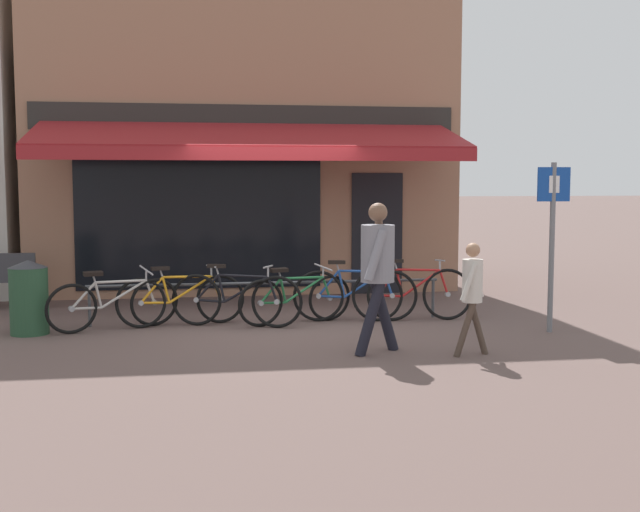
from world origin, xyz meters
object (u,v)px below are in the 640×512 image
object	(u,v)px
bicycle_orange	(181,299)
pedestrian_adult	(378,261)
bicycle_black	(236,299)
bicycle_red	(412,293)
litter_bin	(29,297)
parking_sign	(552,228)
bicycle_green	(295,298)
bicycle_silver	(114,303)
bicycle_blue	(355,294)
pedestrian_child	(472,286)

from	to	relation	value
bicycle_orange	pedestrian_adult	bearing A→B (deg)	-54.52
bicycle_black	bicycle_red	world-z (taller)	bicycle_red
bicycle_black	litter_bin	world-z (taller)	litter_bin
pedestrian_adult	parking_sign	size ratio (longest dim) A/B	0.79
pedestrian_adult	bicycle_red	bearing A→B (deg)	58.51
bicycle_green	parking_sign	bearing A→B (deg)	-37.05
bicycle_silver	parking_sign	bearing A→B (deg)	-31.48
bicycle_green	bicycle_orange	bearing A→B (deg)	156.98
bicycle_orange	parking_sign	bearing A→B (deg)	-25.82
bicycle_green	litter_bin	world-z (taller)	litter_bin
bicycle_blue	pedestrian_child	bearing A→B (deg)	-62.88
pedestrian_adult	pedestrian_child	bearing A→B (deg)	-22.19
bicycle_silver	bicycle_orange	world-z (taller)	bicycle_silver
litter_bin	bicycle_blue	bearing A→B (deg)	3.58
bicycle_green	pedestrian_child	distance (m)	2.89
bicycle_blue	litter_bin	bearing A→B (deg)	-169.26
litter_bin	bicycle_black	bearing A→B (deg)	2.58
bicycle_orange	litter_bin	distance (m)	1.95
bicycle_blue	bicycle_green	bearing A→B (deg)	-167.08
bicycle_blue	bicycle_orange	bearing A→B (deg)	-173.91
pedestrian_child	parking_sign	bearing A→B (deg)	45.02
bicycle_orange	bicycle_black	bearing A→B (deg)	-26.27
pedestrian_child	litter_bin	bearing A→B (deg)	164.61
parking_sign	bicycle_silver	bearing A→B (deg)	169.98
bicycle_black	bicycle_green	bearing A→B (deg)	22.65
bicycle_blue	pedestrian_child	distance (m)	2.56
pedestrian_child	litter_bin	world-z (taller)	pedestrian_child
bicycle_orange	litter_bin	size ratio (longest dim) A/B	1.82
bicycle_green	pedestrian_adult	distance (m)	2.21
bicycle_silver	pedestrian_child	bearing A→B (deg)	-49.24
bicycle_red	pedestrian_child	distance (m)	2.35
bicycle_blue	bicycle_red	size ratio (longest dim) A/B	1.00
bicycle_black	litter_bin	bearing A→B (deg)	-159.31
bicycle_orange	litter_bin	bearing A→B (deg)	177.97
pedestrian_adult	bicycle_black	bearing A→B (deg)	122.85
bicycle_red	litter_bin	distance (m)	5.15
bicycle_green	bicycle_black	bearing A→B (deg)	166.34
bicycle_silver	bicycle_green	xyz separation A→B (m)	(2.43, 0.10, -0.01)
bicycle_black	bicycle_blue	xyz separation A→B (m)	(1.67, 0.15, 0.01)
bicycle_silver	bicycle_orange	distance (m)	0.90
parking_sign	pedestrian_adult	bearing A→B (deg)	-160.76
bicycle_silver	parking_sign	world-z (taller)	parking_sign
bicycle_red	parking_sign	distance (m)	2.14
bicycle_green	bicycle_blue	distance (m)	0.86
bicycle_orange	litter_bin	xyz separation A→B (m)	(-1.92, -0.32, 0.11)
bicycle_silver	bicycle_red	bearing A→B (deg)	-19.71
bicycle_orange	pedestrian_adult	xyz separation A→B (m)	(2.25, -2.11, 0.69)
bicycle_orange	bicycle_red	xyz separation A→B (m)	(3.23, -0.11, 0.02)
bicycle_red	litter_bin	bearing A→B (deg)	-174.76
bicycle_silver	bicycle_orange	xyz separation A→B (m)	(0.87, 0.23, 0.01)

